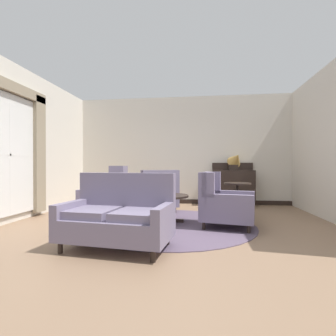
# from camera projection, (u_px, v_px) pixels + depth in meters

# --- Properties ---
(ground) EXTENTS (8.58, 8.58, 0.00)m
(ground) POSITION_uv_depth(u_px,v_px,m) (168.00, 229.00, 4.35)
(ground) COLOR #896B51
(wall_back) EXTENTS (6.21, 0.08, 3.04)m
(wall_back) POSITION_uv_depth(u_px,v_px,m) (182.00, 150.00, 7.38)
(wall_back) COLOR silver
(wall_back) RESTS_ON ground
(wall_left) EXTENTS (0.08, 4.29, 3.04)m
(wall_left) POSITION_uv_depth(u_px,v_px,m) (37.00, 145.00, 5.65)
(wall_left) COLOR silver
(wall_left) RESTS_ON ground
(wall_right) EXTENTS (0.08, 4.29, 3.04)m
(wall_right) POSITION_uv_depth(u_px,v_px,m) (333.00, 142.00, 4.86)
(wall_right) COLOR silver
(wall_right) RESTS_ON ground
(baseboard_back) EXTENTS (6.05, 0.03, 0.12)m
(baseboard_back) POSITION_uv_depth(u_px,v_px,m) (182.00, 201.00, 7.33)
(baseboard_back) COLOR black
(baseboard_back) RESTS_ON ground
(area_rug) EXTENTS (3.03, 3.03, 0.01)m
(area_rug) POSITION_uv_depth(u_px,v_px,m) (170.00, 225.00, 4.65)
(area_rug) COLOR #5B4C60
(area_rug) RESTS_ON ground
(window_with_curtains) EXTENTS (0.12, 1.92, 2.53)m
(window_with_curtains) POSITION_uv_depth(u_px,v_px,m) (11.00, 146.00, 4.74)
(window_with_curtains) COLOR silver
(coffee_table) EXTENTS (0.90, 0.90, 0.52)m
(coffee_table) POSITION_uv_depth(u_px,v_px,m) (165.00, 200.00, 4.86)
(coffee_table) COLOR black
(coffee_table) RESTS_ON ground
(porcelain_vase) EXTENTS (0.16, 0.16, 0.39)m
(porcelain_vase) POSITION_uv_depth(u_px,v_px,m) (163.00, 187.00, 4.84)
(porcelain_vase) COLOR #4C7A66
(porcelain_vase) RESTS_ON coffee_table
(settee) EXTENTS (1.46, 0.94, 0.97)m
(settee) POSITION_uv_depth(u_px,v_px,m) (118.00, 217.00, 3.35)
(settee) COLOR slate
(settee) RESTS_ON ground
(armchair_near_sideboard) EXTENTS (0.98, 0.93, 1.07)m
(armchair_near_sideboard) POSITION_uv_depth(u_px,v_px,m) (109.00, 198.00, 5.05)
(armchair_near_sideboard) COLOR slate
(armchair_near_sideboard) RESTS_ON ground
(armchair_back_corner) EXTENTS (1.02, 0.95, 0.96)m
(armchair_back_corner) POSITION_uv_depth(u_px,v_px,m) (223.00, 204.00, 4.47)
(armchair_back_corner) COLOR slate
(armchair_back_corner) RESTS_ON ground
(armchair_beside_settee) EXTENTS (1.14, 1.17, 0.98)m
(armchair_beside_settee) POSITION_uv_depth(u_px,v_px,m) (157.00, 194.00, 5.95)
(armchair_beside_settee) COLOR slate
(armchair_beside_settee) RESTS_ON ground
(side_table) EXTENTS (0.53, 0.53, 0.73)m
(side_table) POSITION_uv_depth(u_px,v_px,m) (237.00, 197.00, 5.15)
(side_table) COLOR black
(side_table) RESTS_ON ground
(sideboard) EXTENTS (1.10, 0.42, 1.16)m
(sideboard) POSITION_uv_depth(u_px,v_px,m) (233.00, 186.00, 6.91)
(sideboard) COLOR black
(sideboard) RESTS_ON ground
(gramophone) EXTENTS (0.50, 0.57, 0.55)m
(gramophone) POSITION_uv_depth(u_px,v_px,m) (236.00, 160.00, 6.81)
(gramophone) COLOR black
(gramophone) RESTS_ON sideboard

